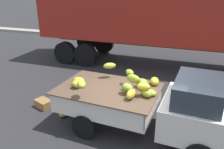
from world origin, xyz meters
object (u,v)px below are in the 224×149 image
object	(u,v)px
semi_trailer	(168,11)
fallen_banana_bunch_near_tailgate	(64,113)
produce_crate	(43,104)
pickup_truck	(178,108)

from	to	relation	value
semi_trailer	fallen_banana_bunch_near_tailgate	xyz separation A→B (m)	(-2.24, -5.48, -2.46)
semi_trailer	produce_crate	bearing A→B (deg)	-120.50
pickup_truck	semi_trailer	size ratio (longest dim) A/B	0.40
semi_trailer	pickup_truck	bearing A→B (deg)	-79.61
fallen_banana_bunch_near_tailgate	pickup_truck	bearing A→B (deg)	-0.64
pickup_truck	fallen_banana_bunch_near_tailgate	world-z (taller)	pickup_truck
pickup_truck	fallen_banana_bunch_near_tailgate	distance (m)	3.32
semi_trailer	fallen_banana_bunch_near_tailgate	world-z (taller)	semi_trailer
fallen_banana_bunch_near_tailgate	produce_crate	world-z (taller)	produce_crate
fallen_banana_bunch_near_tailgate	produce_crate	xyz separation A→B (m)	(-0.89, 0.24, 0.04)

